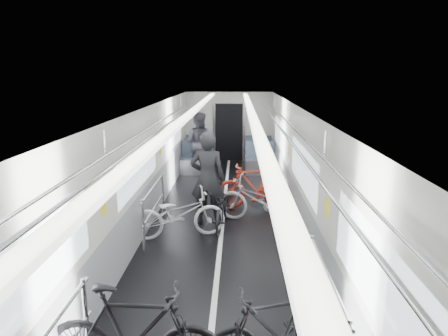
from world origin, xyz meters
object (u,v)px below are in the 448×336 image
object	(u,v)px
bike_right_far	(255,186)
person_standing	(208,179)
bike_right_near	(277,331)
bike_left_far	(179,214)
person_seated	(199,143)
bike_aisle	(223,207)
bike_left_mid	(135,336)
bike_right_mid	(261,201)

from	to	relation	value
bike_right_far	person_standing	world-z (taller)	person_standing
bike_right_near	person_standing	size ratio (longest dim) A/B	0.83
bike_left_far	person_standing	world-z (taller)	person_standing
bike_right_near	person_seated	xyz separation A→B (m)	(-1.62, 8.54, 0.46)
bike_right_far	bike_right_near	bearing A→B (deg)	-8.93
bike_left_far	bike_aisle	bearing A→B (deg)	-69.30
bike_left_mid	bike_left_far	distance (m)	3.68
bike_aisle	person_standing	xyz separation A→B (m)	(-0.32, 0.10, 0.57)
bike_right_far	bike_aisle	bearing A→B (deg)	-40.48
person_seated	bike_right_near	bearing A→B (deg)	115.14
bike_left_mid	person_standing	distance (m)	4.41
bike_aisle	bike_right_far	bearing A→B (deg)	64.80
bike_left_far	bike_right_far	xyz separation A→B (m)	(1.50, 1.71, 0.08)
bike_right_mid	person_seated	size ratio (longest dim) A/B	0.98
bike_left_mid	person_seated	size ratio (longest dim) A/B	0.96
person_standing	person_seated	world-z (taller)	person_standing
person_standing	bike_right_mid	bearing A→B (deg)	-169.91
bike_right_mid	person_standing	distance (m)	1.20
bike_right_far	bike_aisle	world-z (taller)	bike_right_far
bike_right_far	bike_left_far	bearing A→B (deg)	-50.45
bike_left_mid	bike_right_far	size ratio (longest dim) A/B	1.00
person_seated	bike_right_far	bearing A→B (deg)	129.81
bike_aisle	bike_right_mid	bearing A→B (deg)	20.83
person_seated	bike_right_mid	bearing A→B (deg)	125.96
bike_right_far	bike_aisle	size ratio (longest dim) A/B	1.17
bike_left_mid	bike_right_near	world-z (taller)	bike_left_mid
bike_left_far	person_standing	bearing A→B (deg)	-50.98
bike_left_far	bike_right_mid	size ratio (longest dim) A/B	0.96
bike_left_far	bike_right_near	xyz separation A→B (m)	(1.52, -3.46, 0.02)
bike_left_mid	bike_right_near	size ratio (longest dim) A/B	1.13
bike_right_near	bike_aisle	size ratio (longest dim) A/B	1.04
bike_right_mid	person_standing	xyz separation A→B (m)	(-1.09, -0.10, 0.49)
bike_aisle	person_seated	world-z (taller)	person_seated
bike_aisle	person_standing	size ratio (longest dim) A/B	0.79
person_standing	person_seated	size ratio (longest dim) A/B	1.03
bike_right_near	bike_aisle	xyz separation A→B (m)	(-0.70, 4.05, -0.08)
bike_left_mid	bike_aisle	bearing A→B (deg)	-7.17
bike_aisle	person_seated	bearing A→B (deg)	107.77
person_standing	bike_right_near	bearing A→B (deg)	108.53
bike_left_mid	person_seated	xyz separation A→B (m)	(-0.21, 8.76, 0.40)
bike_right_near	bike_right_mid	xyz separation A→B (m)	(0.07, 4.26, 0.00)
bike_left_mid	person_standing	world-z (taller)	person_standing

